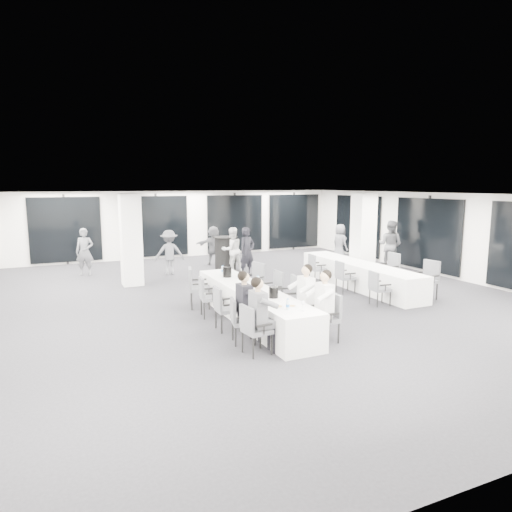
{
  "coord_description": "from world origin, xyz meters",
  "views": [
    {
      "loc": [
        -4.98,
        -10.96,
        3.08
      ],
      "look_at": [
        -0.14,
        -0.2,
        1.22
      ],
      "focal_mm": 32.0,
      "sensor_mm": 36.0,
      "label": 1
    }
  ],
  "objects_px": {
    "chair_main_left_second": "(240,318)",
    "standing_guest_e": "(340,241)",
    "chair_side_left_mid": "(343,275)",
    "standing_guest_c": "(169,250)",
    "chair_main_left_far": "(196,285)",
    "chair_side_left_near": "(378,286)",
    "standing_guest_f": "(214,243)",
    "cocktail_table": "(226,253)",
    "standing_guest_b": "(232,247)",
    "chair_side_right_far": "(360,261)",
    "standing_guest_g": "(85,249)",
    "chair_main_right_mid": "(289,294)",
    "standing_guest_h": "(390,242)",
    "chair_main_right_far": "(255,279)",
    "chair_main_right_fourth": "(274,288)",
    "banquet_table_side": "(359,275)",
    "chair_main_left_fourth": "(207,294)",
    "chair_main_left_near": "(253,327)",
    "chair_side_left_far": "(316,267)",
    "chair_side_right_near": "(428,277)",
    "chair_main_right_second": "(310,306)",
    "standing_guest_a": "(247,249)",
    "ice_bucket_near": "(274,292)",
    "chair_main_left_mid": "(224,306)",
    "chair_side_right_mid": "(390,268)",
    "banquet_table_main": "(252,304)",
    "ice_bucket_far": "(227,272)",
    "chair_main_right_near": "(329,314)"
  },
  "relations": [
    {
      "from": "cocktail_table",
      "to": "chair_side_right_near",
      "type": "bearing_deg",
      "value": -60.3
    },
    {
      "from": "chair_side_right_far",
      "to": "ice_bucket_near",
      "type": "height_order",
      "value": "chair_side_right_far"
    },
    {
      "from": "cocktail_table",
      "to": "chair_main_left_far",
      "type": "height_order",
      "value": "cocktail_table"
    },
    {
      "from": "chair_main_left_far",
      "to": "chair_side_left_near",
      "type": "distance_m",
      "value": 4.62
    },
    {
      "from": "chair_side_left_mid",
      "to": "standing_guest_e",
      "type": "xyz_separation_m",
      "value": [
        2.96,
        4.49,
        0.33
      ]
    },
    {
      "from": "standing_guest_e",
      "to": "chair_main_right_fourth",
      "type": "bearing_deg",
      "value": 126.36
    },
    {
      "from": "chair_main_left_mid",
      "to": "standing_guest_h",
      "type": "relative_size",
      "value": 0.46
    },
    {
      "from": "chair_main_left_near",
      "to": "standing_guest_g",
      "type": "height_order",
      "value": "standing_guest_g"
    },
    {
      "from": "banquet_table_main",
      "to": "banquet_table_side",
      "type": "height_order",
      "value": "same"
    },
    {
      "from": "chair_main_left_second",
      "to": "standing_guest_e",
      "type": "height_order",
      "value": "standing_guest_e"
    },
    {
      "from": "chair_main_left_fourth",
      "to": "chair_main_right_fourth",
      "type": "height_order",
      "value": "chair_main_right_fourth"
    },
    {
      "from": "standing_guest_c",
      "to": "chair_main_left_fourth",
      "type": "bearing_deg",
      "value": 93.38
    },
    {
      "from": "chair_side_left_far",
      "to": "chair_side_right_mid",
      "type": "bearing_deg",
      "value": 52.63
    },
    {
      "from": "chair_main_left_far",
      "to": "standing_guest_g",
      "type": "relative_size",
      "value": 0.56
    },
    {
      "from": "chair_main_left_mid",
      "to": "chair_main_right_mid",
      "type": "height_order",
      "value": "chair_main_right_mid"
    },
    {
      "from": "chair_main_left_near",
      "to": "cocktail_table",
      "type": "bearing_deg",
      "value": 155.99
    },
    {
      "from": "chair_main_left_mid",
      "to": "ice_bucket_near",
      "type": "height_order",
      "value": "ice_bucket_near"
    },
    {
      "from": "standing_guest_f",
      "to": "banquet_table_side",
      "type": "bearing_deg",
      "value": 138.92
    },
    {
      "from": "chair_main_left_second",
      "to": "chair_side_right_far",
      "type": "relative_size",
      "value": 0.88
    },
    {
      "from": "chair_main_left_near",
      "to": "chair_main_right_second",
      "type": "relative_size",
      "value": 1.0
    },
    {
      "from": "cocktail_table",
      "to": "chair_side_right_far",
      "type": "xyz_separation_m",
      "value": [
        3.51,
        -3.19,
        -0.03
      ]
    },
    {
      "from": "chair_main_left_near",
      "to": "chair_main_right_near",
      "type": "distance_m",
      "value": 1.66
    },
    {
      "from": "chair_side_left_mid",
      "to": "standing_guest_c",
      "type": "relative_size",
      "value": 0.53
    },
    {
      "from": "chair_main_right_fourth",
      "to": "standing_guest_f",
      "type": "relative_size",
      "value": 0.57
    },
    {
      "from": "chair_main_right_mid",
      "to": "banquet_table_side",
      "type": "bearing_deg",
      "value": -48.77
    },
    {
      "from": "chair_side_right_far",
      "to": "standing_guest_b",
      "type": "xyz_separation_m",
      "value": [
        -3.43,
        2.78,
        0.32
      ]
    },
    {
      "from": "chair_side_left_near",
      "to": "standing_guest_e",
      "type": "bearing_deg",
      "value": 160.6
    },
    {
      "from": "chair_side_left_mid",
      "to": "standing_guest_a",
      "type": "height_order",
      "value": "standing_guest_a"
    },
    {
      "from": "chair_main_left_fourth",
      "to": "chair_side_right_far",
      "type": "height_order",
      "value": "chair_side_right_far"
    },
    {
      "from": "chair_main_right_far",
      "to": "standing_guest_c",
      "type": "bearing_deg",
      "value": 2.36
    },
    {
      "from": "chair_main_right_fourth",
      "to": "chair_side_right_near",
      "type": "relative_size",
      "value": 0.93
    },
    {
      "from": "chair_main_left_mid",
      "to": "chair_side_right_mid",
      "type": "xyz_separation_m",
      "value": [
        5.97,
        1.81,
        0.06
      ]
    },
    {
      "from": "chair_main_right_fourth",
      "to": "chair_main_left_far",
      "type": "bearing_deg",
      "value": 60.54
    },
    {
      "from": "banquet_table_side",
      "to": "chair_side_right_far",
      "type": "relative_size",
      "value": 4.92
    },
    {
      "from": "chair_main_right_second",
      "to": "chair_side_left_far",
      "type": "xyz_separation_m",
      "value": [
        2.63,
        4.05,
        -0.02
      ]
    },
    {
      "from": "chair_main_left_far",
      "to": "chair_main_right_near",
      "type": "distance_m",
      "value": 3.83
    },
    {
      "from": "banquet_table_side",
      "to": "chair_main_left_second",
      "type": "relative_size",
      "value": 5.62
    },
    {
      "from": "banquet_table_main",
      "to": "standing_guest_g",
      "type": "relative_size",
      "value": 2.74
    },
    {
      "from": "banquet_table_side",
      "to": "standing_guest_c",
      "type": "bearing_deg",
      "value": 137.87
    },
    {
      "from": "chair_main_left_fourth",
      "to": "chair_side_right_mid",
      "type": "height_order",
      "value": "chair_side_right_mid"
    },
    {
      "from": "chair_main_left_near",
      "to": "standing_guest_h",
      "type": "xyz_separation_m",
      "value": [
        7.97,
        5.68,
        0.49
      ]
    },
    {
      "from": "chair_main_right_fourth",
      "to": "ice_bucket_far",
      "type": "relative_size",
      "value": 3.79
    },
    {
      "from": "chair_side_left_near",
      "to": "standing_guest_f",
      "type": "distance_m",
      "value": 7.65
    },
    {
      "from": "chair_main_right_mid",
      "to": "standing_guest_h",
      "type": "distance_m",
      "value": 7.45
    },
    {
      "from": "cocktail_table",
      "to": "chair_side_right_mid",
      "type": "distance_m",
      "value": 5.83
    },
    {
      "from": "chair_side_left_far",
      "to": "standing_guest_b",
      "type": "distance_m",
      "value": 3.28
    },
    {
      "from": "ice_bucket_far",
      "to": "chair_side_right_near",
      "type": "bearing_deg",
      "value": -16.62
    },
    {
      "from": "cocktail_table",
      "to": "standing_guest_b",
      "type": "bearing_deg",
      "value": -78.4
    },
    {
      "from": "banquet_table_main",
      "to": "chair_side_left_far",
      "type": "distance_m",
      "value": 4.5
    },
    {
      "from": "chair_main_left_second",
      "to": "standing_guest_e",
      "type": "relative_size",
      "value": 0.52
    }
  ]
}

